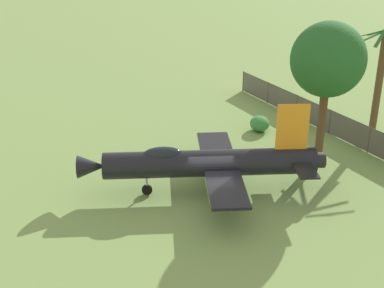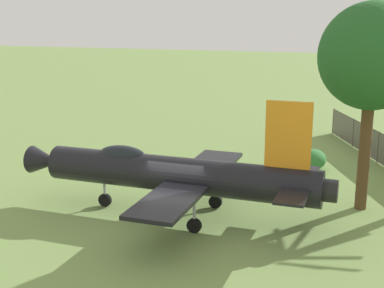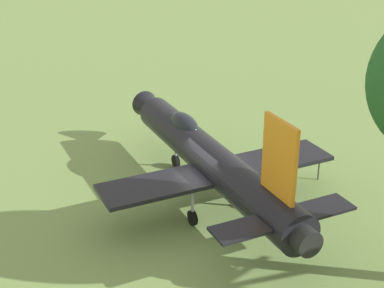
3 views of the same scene
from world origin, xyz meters
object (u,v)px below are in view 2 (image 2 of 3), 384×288
shrub_by_tree (313,159)px  shade_tree (372,58)px  display_jet (171,173)px  info_plaque (219,166)px

shrub_by_tree → shade_tree: bearing=115.7°
display_jet → shrub_by_tree: 10.52m
shrub_by_tree → info_plaque: info_plaque is taller
shrub_by_tree → info_plaque: (4.39, 3.98, 0.29)m
display_jet → shade_tree: (-7.76, -3.49, 4.82)m
shade_tree → info_plaque: shade_tree is taller
shrub_by_tree → info_plaque: size_ratio=1.42×
info_plaque → shrub_by_tree: bearing=-137.8°
shade_tree → info_plaque: 9.38m
shrub_by_tree → info_plaque: 5.93m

